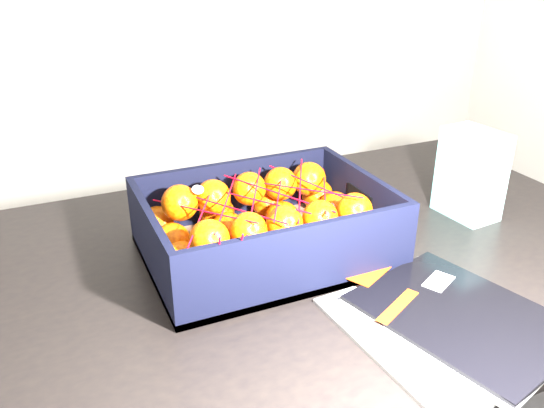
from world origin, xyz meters
name	(u,v)px	position (x,y,z in m)	size (l,w,h in m)	color
table	(320,292)	(0.07, 0.31, 0.65)	(1.20, 0.80, 0.75)	black
magazine_stack	(449,322)	(0.12, 0.03, 0.76)	(0.31, 0.36, 0.02)	#B5B5B1
produce_crate	(265,235)	(-0.03, 0.33, 0.79)	(0.40, 0.30, 0.12)	#905E42
clementine_heap	(264,221)	(-0.03, 0.33, 0.81)	(0.38, 0.28, 0.11)	#E05104
mesh_net	(263,201)	(-0.04, 0.32, 0.86)	(0.33, 0.26, 0.09)	#B70619
retail_carton	(471,174)	(0.40, 0.31, 0.84)	(0.08, 0.12, 0.17)	white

